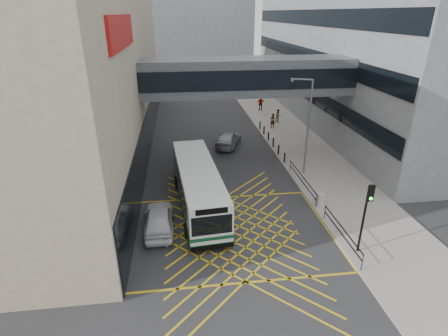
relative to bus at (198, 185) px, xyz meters
name	(u,v)px	position (x,y,z in m)	size (l,w,h in m)	color
ground	(232,232)	(1.88, -3.51, -1.64)	(120.00, 120.00, 0.00)	#333335
building_whsmith	(5,68)	(-16.10, 12.49, 6.36)	(24.17, 42.00, 16.00)	tan
building_right	(400,35)	(25.86, 20.49, 8.36)	(24.09, 44.00, 20.00)	gray
building_far	(180,31)	(-0.12, 56.49, 7.36)	(28.00, 16.00, 18.00)	gray
skybridge	(247,76)	(4.88, 8.49, 5.86)	(20.00, 4.10, 3.00)	#4B5055
pavement	(296,143)	(10.88, 11.49, -1.56)	(6.00, 54.00, 0.16)	#9C978E
box_junction	(232,232)	(1.88, -3.51, -1.63)	(12.00, 9.00, 0.01)	gold
bus	(198,185)	(0.00, 0.00, 0.00)	(3.40, 11.06, 3.05)	silver
car_white	(159,219)	(-2.60, -2.59, -0.86)	(1.99, 4.86, 1.55)	white
car_dark	(193,153)	(0.01, 8.24, -0.84)	(2.00, 5.12, 1.60)	black
car_silver	(228,139)	(3.76, 11.80, -0.89)	(2.02, 4.78, 1.49)	#999BA1
traffic_light	(366,209)	(8.61, -6.57, 1.30)	(0.31, 0.49, 4.27)	black
street_lamp	(306,122)	(8.92, 4.12, 2.96)	(1.72, 0.82, 7.78)	slate
litter_bin	(320,200)	(8.39, -1.32, -1.00)	(0.55, 0.55, 0.95)	#ADA89E
kerb_railings	(318,200)	(8.03, -1.73, -0.76)	(0.05, 12.54, 1.00)	black
bollards	(271,139)	(8.13, 11.49, -1.03)	(0.14, 10.14, 0.90)	black
pedestrian_a	(272,121)	(9.64, 16.69, -0.63)	(0.67, 0.48, 1.69)	gray
pedestrian_b	(278,116)	(10.85, 18.61, -0.66)	(0.80, 0.46, 1.63)	gray
pedestrian_c	(261,103)	(10.03, 24.59, -0.51)	(1.14, 0.55, 1.93)	gray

